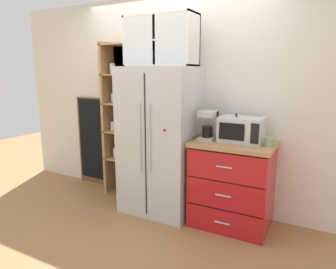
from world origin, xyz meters
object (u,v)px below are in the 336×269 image
Objects in this scene: bottle_cobalt at (236,129)px; chalkboard_menu at (95,141)px; mug_sage at (269,142)px; mug_navy at (236,136)px; refrigerator at (160,141)px; microwave at (242,129)px; coffee_maker at (208,125)px.

bottle_cobalt is 0.23× the size of chalkboard_menu.
mug_sage is 0.36m from mug_navy.
chalkboard_menu is at bearing 166.62° from refrigerator.
bottle_cobalt is (-0.35, 0.06, 0.09)m from mug_sage.
refrigerator reaches higher than mug_navy.
microwave is at bearing 0.16° from bottle_cobalt.
refrigerator is 5.81× the size of bottle_cobalt.
microwave is (0.93, 0.08, 0.21)m from refrigerator.
coffee_maker is at bearing 3.87° from refrigerator.
bottle_cobalt reaches higher than microwave.
coffee_maker is at bearing -8.13° from chalkboard_menu.
microwave reaches higher than mug_sage.
bottle_cobalt is at bearing -5.94° from chalkboard_menu.
refrigerator is 0.62m from coffee_maker.
mug_sage is 0.09× the size of chalkboard_menu.
mug_sage is (1.22, 0.02, 0.12)m from refrigerator.
microwave is 0.11m from mug_navy.
coffee_maker reaches higher than mug_navy.
chalkboard_menu is (-1.85, 0.27, -0.44)m from coffee_maker.
chalkboard_menu reaches higher than mug_navy.
microwave is at bearing -5.77° from chalkboard_menu.
coffee_maker reaches higher than bottle_cobalt.
refrigerator is at bearing -176.13° from coffee_maker.
refrigerator reaches higher than bottle_cobalt.
coffee_maker is 1.92m from chalkboard_menu.
mug_navy is 0.08× the size of chalkboard_menu.
bottle_cobalt is (-0.00, -0.02, 0.08)m from mug_navy.
bottle_cobalt is (0.87, 0.08, 0.21)m from refrigerator.
coffee_maker is at bearing -173.18° from microwave.
mug_navy is at bearing -5.36° from chalkboard_menu.
refrigerator is 0.89m from bottle_cobalt.
mug_navy is at bearing 12.33° from coffee_maker.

